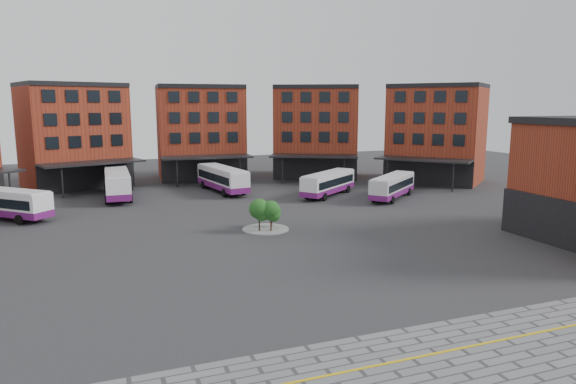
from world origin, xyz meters
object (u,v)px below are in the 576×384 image
object	(u,v)px
bus_d	(222,178)
bus_f	(392,186)
bus_e	(328,183)
bus_c	(117,183)
tree_island	(267,213)
bus_b	(4,203)

from	to	relation	value
bus_d	bus_f	size ratio (longest dim) A/B	1.27
bus_e	bus_f	size ratio (longest dim) A/B	1.04
bus_d	bus_f	bearing A→B (deg)	-42.53
bus_c	tree_island	bearing A→B (deg)	-60.71
bus_c	bus_d	bearing A→B (deg)	-0.40
bus_c	bus_b	bearing A→B (deg)	-142.38
tree_island	bus_d	bearing A→B (deg)	87.14
bus_e	bus_f	distance (m)	8.10
bus_b	bus_f	size ratio (longest dim) A/B	1.02
bus_e	bus_f	bearing A→B (deg)	16.49
tree_island	bus_f	world-z (taller)	tree_island
tree_island	bus_b	world-z (taller)	tree_island
bus_b	bus_f	world-z (taller)	bus_b
bus_d	bus_f	world-z (taller)	bus_d
bus_c	bus_e	xyz separation A→B (m)	(25.51, -8.02, -0.25)
tree_island	bus_f	bearing A→B (deg)	26.80
bus_c	bus_e	distance (m)	26.75
bus_d	bus_b	bearing A→B (deg)	-170.54
bus_b	bus_c	size ratio (longest dim) A/B	0.79
bus_d	bus_f	distance (m)	22.44
bus_c	bus_f	world-z (taller)	bus_c
bus_f	bus_c	bearing A→B (deg)	-150.82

